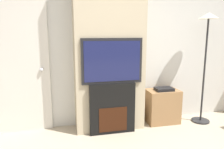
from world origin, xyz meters
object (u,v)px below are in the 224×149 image
at_px(fireplace, 112,108).
at_px(media_stand, 162,106).
at_px(floor_lamp, 207,40).
at_px(television, 112,61).

bearing_deg(fireplace, media_stand, 11.46).
relative_size(fireplace, floor_lamp, 0.42).
xyz_separation_m(fireplace, media_stand, (0.93, 0.19, -0.09)).
relative_size(fireplace, media_stand, 1.26).
distance_m(floor_lamp, media_stand, 1.30).
height_order(television, media_stand, television).
bearing_deg(media_stand, floor_lamp, -11.48).
bearing_deg(fireplace, floor_lamp, 1.89).
distance_m(television, floor_lamp, 1.62).
height_order(fireplace, floor_lamp, floor_lamp).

